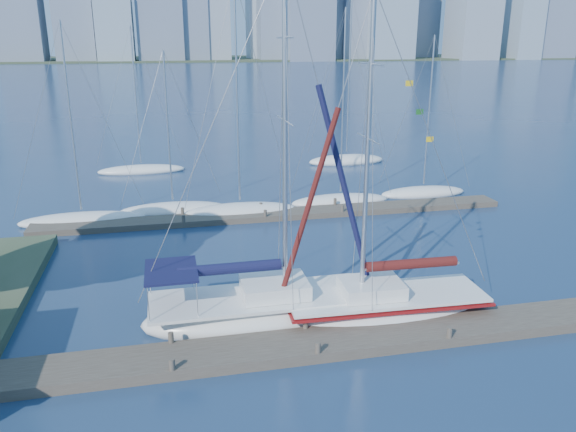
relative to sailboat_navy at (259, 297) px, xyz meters
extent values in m
plane|color=navy|center=(1.51, -2.59, -1.05)|extent=(700.00, 700.00, 0.00)
cube|color=#433B31|center=(1.51, -2.59, -0.85)|extent=(26.00, 2.00, 0.40)
cube|color=#433B31|center=(3.51, 13.41, -0.87)|extent=(30.00, 1.80, 0.36)
cube|color=#38472D|center=(1.51, 317.41, -1.05)|extent=(800.00, 100.00, 1.50)
ellipsoid|color=white|center=(0.00, 0.00, -0.78)|extent=(9.29, 3.06, 1.63)
cube|color=white|center=(0.00, 0.00, -0.02)|extent=(8.61, 2.82, 0.13)
cube|color=white|center=(0.65, 0.00, 0.36)|extent=(2.61, 1.98, 0.60)
cylinder|color=silver|center=(1.08, 0.00, 6.34)|extent=(0.20, 0.20, 12.61)
cylinder|color=silver|center=(-1.12, 0.00, 1.23)|extent=(4.40, 0.12, 0.11)
cylinder|color=black|center=(-1.12, 0.00, 1.33)|extent=(4.05, 0.44, 0.43)
cube|color=black|center=(-3.34, -0.01, 1.44)|extent=(1.96, 2.59, 0.09)
ellipsoid|color=white|center=(5.09, -0.70, -0.80)|extent=(8.78, 3.13, 1.52)
cube|color=white|center=(5.09, -0.70, -0.09)|extent=(8.13, 2.89, 0.12)
cube|color=white|center=(4.48, -0.68, 0.27)|extent=(2.50, 1.93, 0.56)
cylinder|color=silver|center=(4.08, -0.67, 5.74)|extent=(0.18, 0.18, 11.55)
cylinder|color=silver|center=(6.13, -0.74, 1.08)|extent=(4.12, 0.24, 0.10)
cylinder|color=#42140E|center=(6.13, -0.74, 1.18)|extent=(3.80, 0.53, 0.41)
cube|color=maroon|center=(5.09, -0.70, -0.26)|extent=(8.32, 3.01, 0.10)
ellipsoid|color=white|center=(-8.58, 14.80, -0.88)|extent=(7.82, 3.64, 0.99)
cylinder|color=silver|center=(-8.58, 14.80, 5.35)|extent=(0.11, 0.11, 11.01)
ellipsoid|color=white|center=(-3.05, 15.80, -0.87)|extent=(7.28, 4.70, 1.02)
cylinder|color=silver|center=(-3.05, 15.80, 4.54)|extent=(0.11, 0.11, 9.33)
ellipsoid|color=white|center=(1.18, 14.43, -0.85)|extent=(7.80, 4.39, 1.13)
cylinder|color=silver|center=(1.18, 14.43, 6.66)|extent=(0.12, 0.12, 13.39)
ellipsoid|color=white|center=(8.27, 15.49, -0.87)|extent=(7.18, 3.53, 1.00)
cylinder|color=silver|center=(8.27, 15.49, 5.80)|extent=(0.11, 0.11, 11.88)
ellipsoid|color=white|center=(14.83, 16.31, -0.88)|extent=(6.71, 3.97, 0.97)
cylinder|color=silver|center=(14.83, 16.31, 4.96)|extent=(0.11, 0.11, 10.27)
ellipsoid|color=white|center=(-5.42, 28.29, -0.88)|extent=(7.30, 2.06, 0.97)
cylinder|color=silver|center=(-5.42, 28.29, 5.34)|extent=(0.11, 0.11, 11.02)
ellipsoid|color=white|center=(12.84, 28.17, -0.84)|extent=(7.41, 3.99, 1.18)
cylinder|color=silver|center=(12.84, 28.17, 6.82)|extent=(0.13, 0.13, 13.60)
cube|color=slate|center=(-68.22, 284.91, 24.32)|extent=(20.66, 17.63, 50.74)
cube|color=#94A4B2|center=(-46.04, 306.83, 17.27)|extent=(13.61, 17.61, 36.66)
cube|color=#7E94A3|center=(-24.43, 282.33, 14.60)|extent=(17.43, 19.81, 31.30)
cube|color=slate|center=(-2.71, 284.09, 16.46)|extent=(22.61, 16.86, 35.03)
cube|color=#94A4B2|center=(92.92, 292.12, 24.16)|extent=(15.02, 17.11, 50.44)
cube|color=#7E94A3|center=(117.28, 277.01, 28.09)|extent=(23.34, 18.80, 58.28)
cube|color=slate|center=(148.56, 306.92, 27.09)|extent=(17.26, 17.52, 56.29)
cube|color=#94A4B2|center=(165.59, 276.34, 20.99)|extent=(22.18, 23.94, 44.09)
cube|color=#7E94A3|center=(196.00, 276.46, 21.64)|extent=(15.14, 21.38, 45.40)
cube|color=#94A4B2|center=(242.76, 299.01, 32.70)|extent=(17.29, 17.08, 67.52)
camera|label=1|loc=(-3.20, -20.12, 9.80)|focal=35.00mm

